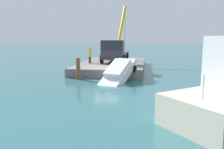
% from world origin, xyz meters
% --- Properties ---
extents(ground, '(200.00, 200.00, 0.00)m').
position_xyz_m(ground, '(0.00, 0.00, 0.00)').
color(ground, '#2D6066').
extents(dock, '(13.11, 7.36, 0.83)m').
position_xyz_m(dock, '(-4.40, 0.00, 0.41)').
color(dock, slate).
rests_on(dock, ground).
extents(crane_truck, '(8.93, 2.84, 7.19)m').
position_xyz_m(crane_truck, '(-4.35, 0.23, 2.18)').
color(crane_truck, black).
rests_on(crane_truck, dock).
extents(dock_worker, '(0.34, 0.34, 1.77)m').
position_xyz_m(dock_worker, '(-3.00, -2.46, 1.73)').
color(dock_worker, '#393939').
rests_on(dock_worker, dock).
extents(salvaged_car, '(4.82, 3.17, 2.74)m').
position_xyz_m(salvaged_car, '(3.31, 1.53, 0.72)').
color(salvaged_car, silver).
rests_on(salvaged_car, ground).
extents(piling_near, '(0.36, 0.36, 1.97)m').
position_xyz_m(piling_near, '(2.77, -2.16, 0.99)').
color(piling_near, brown).
rests_on(piling_near, ground).
extents(piling_mid, '(0.34, 0.34, 1.32)m').
position_xyz_m(piling_mid, '(2.80, 2.09, 0.66)').
color(piling_mid, brown).
rests_on(piling_mid, ground).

